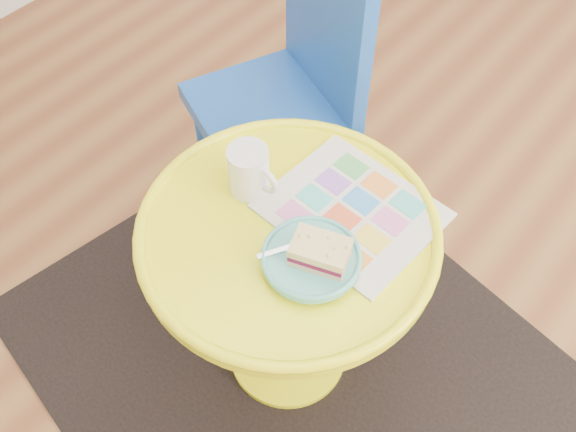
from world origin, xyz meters
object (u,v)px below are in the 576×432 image
Objects in this scene: chair at (290,88)px; newspaper at (352,210)px; side_table at (288,272)px; plate at (311,259)px; mug at (250,170)px.

newspaper is (0.39, -0.28, 0.10)m from chair.
side_table is 3.22× the size of plate.
plate is at bearing -23.05° from side_table.
side_table is 1.88× the size of newspaper.
mug is (0.20, -0.37, 0.15)m from chair.
mug is at bearing 166.23° from side_table.
newspaper is 2.68× the size of mug.
newspaper is (0.07, 0.11, 0.16)m from side_table.
newspaper is at bearing 25.46° from mug.
chair is 0.44m from mug.
plate is (0.01, -0.15, 0.02)m from newspaper.
side_table is 5.04× the size of mug.
side_table is 0.73× the size of chair.
plate is at bearing -15.51° from mug.
chair is at bearing 120.31° from mug.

